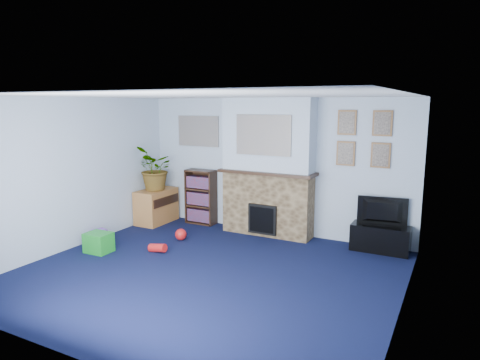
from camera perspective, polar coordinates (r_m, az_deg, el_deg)
The scene contains 26 objects.
floor at distance 6.03m, azimuth -4.43°, elevation -12.32°, with size 5.00×4.50×0.01m, color #0D1233.
ceiling at distance 5.57m, azimuth -4.77°, elevation 11.14°, with size 5.00×4.50×0.01m, color white.
wall_back at distance 7.65m, azimuth 4.36°, elevation 1.85°, with size 5.00×0.04×2.40m, color silver.
wall_front at distance 4.01m, azimuth -21.98°, elevation -6.53°, with size 5.00×0.04×2.40m, color silver.
wall_left at distance 7.30m, azimuth -21.49°, elevation 0.77°, with size 0.04×4.50×2.40m, color silver.
wall_right at distance 4.87m, azimuth 21.29°, elevation -3.62°, with size 0.04×4.50×2.40m, color silver.
chimney_breast at distance 7.47m, azimuth 3.74°, elevation 1.53°, with size 1.72×0.50×2.40m.
collage_main at distance 7.21m, azimuth 3.12°, elevation 6.00°, with size 1.00×0.03×0.68m, color gray.
collage_left at distance 8.31m, azimuth -5.57°, elevation 6.51°, with size 0.90×0.03×0.58m, color gray.
portrait_tl at distance 7.15m, azimuth 14.09°, elevation 7.44°, with size 0.30×0.03×0.40m, color brown.
portrait_tr at distance 7.04m, azimuth 18.47°, elevation 7.19°, with size 0.30×0.03×0.40m, color brown.
portrait_bl at distance 7.19m, azimuth 13.91°, elevation 3.46°, with size 0.30×0.03×0.40m, color brown.
portrait_br at distance 7.08m, azimuth 18.24°, elevation 3.15°, with size 0.30×0.03×0.40m, color brown.
tv_stand at distance 7.13m, azimuth 18.21°, elevation -7.29°, with size 0.89×0.37×0.42m, color black.
television at distance 7.04m, azimuth 18.42°, elevation -4.01°, with size 0.76×0.10×0.44m, color black.
bookshelf at distance 8.31m, azimuth -5.20°, elevation -2.40°, with size 0.58×0.28×1.05m.
sideboard at distance 8.53m, azimuth -11.09°, elevation -3.27°, with size 0.47×0.84×0.65m, color #B5743A.
potted_plant at distance 8.32m, azimuth -11.20°, elevation 1.51°, with size 0.76×0.66×0.85m, color #26661E.
mantel_clock at distance 7.42m, azimuth 3.61°, elevation 1.76°, with size 0.10×0.06×0.14m, color gold.
mantel_candle at distance 7.33m, azimuth 5.23°, elevation 1.71°, with size 0.05×0.05×0.17m, color #B2BFC6.
mantel_teddy at distance 7.69m, azimuth -0.59°, elevation 2.03°, with size 0.13×0.13×0.13m, color gray.
mantel_can at distance 7.17m, azimuth 8.71°, elevation 1.29°, with size 0.06×0.06×0.13m, color purple.
green_crate at distance 7.13m, azimuth -18.32°, elevation -8.03°, with size 0.39×0.31×0.31m, color #198C26.
toy_ball at distance 7.42m, azimuth -7.89°, elevation -7.27°, with size 0.20×0.20×0.20m, color red.
toy_block at distance 7.55m, azimuth -18.18°, elevation -7.24°, with size 0.19×0.19×0.24m, color purple.
toy_tube at distance 6.91m, azimuth -10.93°, elevation -8.88°, with size 0.13×0.13×0.29m, color red.
Camera 1 is at (2.96, -4.72, 2.30)m, focal length 32.00 mm.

